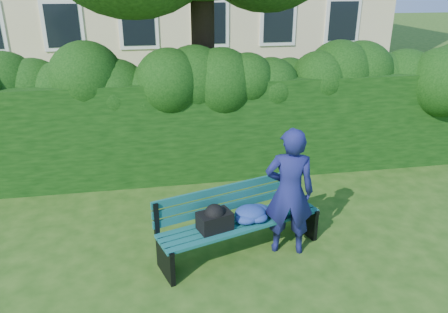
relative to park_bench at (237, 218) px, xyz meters
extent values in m
plane|color=#214A12|center=(0.02, 0.46, -0.50)|extent=(80.00, 80.00, 0.00)
cube|color=white|center=(-3.58, 10.44, 1.50)|extent=(1.30, 0.08, 1.60)
cube|color=black|center=(-3.58, 10.40, 1.50)|extent=(1.05, 0.04, 1.35)
cube|color=white|center=(-1.18, 10.44, 1.50)|extent=(1.30, 0.08, 1.60)
cube|color=black|center=(-1.18, 10.40, 1.50)|extent=(1.05, 0.04, 1.35)
cube|color=white|center=(1.22, 10.44, 1.50)|extent=(1.30, 0.08, 1.60)
cube|color=black|center=(1.22, 10.40, 1.50)|extent=(1.05, 0.04, 1.35)
cube|color=white|center=(3.62, 10.44, 1.50)|extent=(1.30, 0.08, 1.60)
cube|color=black|center=(3.62, 10.40, 1.50)|extent=(1.05, 0.04, 1.35)
cube|color=white|center=(6.02, 10.44, 1.50)|extent=(1.30, 0.08, 1.60)
cube|color=black|center=(6.02, 10.40, 1.50)|extent=(1.05, 0.04, 1.35)
cube|color=black|center=(0.02, 2.66, 0.40)|extent=(10.00, 1.00, 1.80)
cylinder|color=black|center=(0.05, 3.48, 1.82)|extent=(0.43, 0.43, 4.65)
cube|color=#0D4544|center=(0.10, -0.21, -0.05)|extent=(2.14, 0.76, 0.04)
cube|color=#0D4544|center=(0.06, -0.09, -0.05)|extent=(2.14, 0.76, 0.04)
cube|color=#0D4544|center=(0.03, 0.02, -0.05)|extent=(2.14, 0.76, 0.04)
cube|color=#0D4544|center=(-0.01, 0.14, -0.05)|extent=(2.14, 0.76, 0.04)
cube|color=#0D4544|center=(-0.03, 0.21, 0.08)|extent=(2.12, 0.70, 0.10)
cube|color=#0D4544|center=(-0.04, 0.22, 0.21)|extent=(2.12, 0.70, 0.10)
cube|color=#0D4544|center=(-0.04, 0.23, 0.34)|extent=(2.12, 0.70, 0.10)
cube|color=black|center=(-0.96, -0.35, -0.28)|extent=(0.21, 0.49, 0.44)
cube|color=black|center=(-1.04, -0.10, 0.15)|extent=(0.08, 0.08, 0.45)
cube|color=black|center=(-0.95, -0.40, -0.06)|extent=(0.18, 0.42, 0.05)
cube|color=black|center=(1.05, 0.28, -0.28)|extent=(0.21, 0.49, 0.44)
cube|color=black|center=(0.97, 0.53, 0.15)|extent=(0.08, 0.08, 0.45)
cube|color=black|center=(1.07, 0.24, -0.06)|extent=(0.18, 0.42, 0.05)
cube|color=white|center=(-0.18, -0.16, -0.02)|extent=(0.21, 0.18, 0.02)
cube|color=black|center=(-0.32, -0.15, 0.08)|extent=(0.48, 0.38, 0.23)
imported|color=navy|center=(0.66, -0.08, 0.36)|extent=(0.71, 0.56, 1.73)
camera|label=1|loc=(-1.05, -4.85, 2.89)|focal=35.00mm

